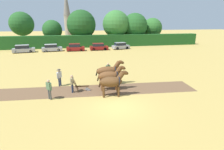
% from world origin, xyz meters
% --- Properties ---
extents(ground_plane, '(240.00, 240.00, 0.00)m').
position_xyz_m(ground_plane, '(0.00, 0.00, 0.00)').
color(ground_plane, tan).
extents(plowed_furrow_strip, '(23.16, 4.87, 0.01)m').
position_xyz_m(plowed_furrow_strip, '(-3.41, 3.76, 0.00)').
color(plowed_furrow_strip, brown).
rests_on(plowed_furrow_strip, ground).
extents(hedgerow, '(60.79, 1.92, 2.96)m').
position_xyz_m(hedgerow, '(0.00, 32.93, 1.48)').
color(hedgerow, '#1E511E').
rests_on(hedgerow, ground).
extents(tree_far_left, '(5.98, 5.98, 8.61)m').
position_xyz_m(tree_far_left, '(-15.70, 38.53, 5.60)').
color(tree_far_left, '#4C3823').
rests_on(tree_far_left, ground).
extents(tree_left, '(5.03, 5.03, 6.63)m').
position_xyz_m(tree_left, '(-8.29, 37.51, 4.10)').
color(tree_left, '#423323').
rests_on(tree_left, ground).
extents(tree_center_left, '(7.48, 7.48, 9.15)m').
position_xyz_m(tree_center_left, '(-0.77, 36.42, 5.40)').
color(tree_center_left, '#423323').
rests_on(tree_center_left, ground).
extents(tree_center, '(7.20, 7.20, 9.12)m').
position_xyz_m(tree_center, '(8.42, 36.17, 5.52)').
color(tree_center, brown).
rests_on(tree_center, ground).
extents(tree_center_right, '(7.01, 7.01, 8.48)m').
position_xyz_m(tree_center_right, '(13.83, 36.36, 4.97)').
color(tree_center_right, '#4C3823').
rests_on(tree_center_right, ground).
extents(tree_right, '(5.77, 5.77, 7.24)m').
position_xyz_m(tree_right, '(19.93, 38.23, 4.35)').
color(tree_right, '#4C3823').
rests_on(tree_right, ground).
extents(church_spire, '(2.91, 2.91, 18.92)m').
position_xyz_m(church_spire, '(-5.14, 67.58, 9.90)').
color(church_spire, gray).
rests_on(church_spire, ground).
extents(draft_horse_lead_left, '(2.62, 1.08, 2.31)m').
position_xyz_m(draft_horse_lead_left, '(0.01, 1.98, 1.29)').
color(draft_horse_lead_left, '#513319').
rests_on(draft_horse_lead_left, ground).
extents(draft_horse_lead_right, '(2.73, 1.10, 2.36)m').
position_xyz_m(draft_horse_lead_right, '(0.14, 3.45, 1.33)').
color(draft_horse_lead_right, brown).
rests_on(draft_horse_lead_right, ground).
extents(draft_horse_trail_left, '(2.93, 1.16, 2.54)m').
position_xyz_m(draft_horse_trail_left, '(0.28, 4.91, 1.41)').
color(draft_horse_trail_left, brown).
rests_on(draft_horse_trail_left, ground).
extents(plow, '(1.51, 0.49, 1.13)m').
position_xyz_m(plow, '(-2.32, 3.66, 0.31)').
color(plow, '#4C331E').
rests_on(plow, ground).
extents(farmer_at_plow, '(0.29, 0.64, 1.61)m').
position_xyz_m(farmer_at_plow, '(-3.31, 3.50, 0.93)').
color(farmer_at_plow, '#28334C').
rests_on(farmer_at_plow, ground).
extents(farmer_beside_team, '(0.60, 0.44, 1.73)m').
position_xyz_m(farmer_beside_team, '(0.61, 6.94, 1.01)').
color(farmer_beside_team, '#38332D').
rests_on(farmer_beside_team, ground).
extents(farmer_onlooker_left, '(0.47, 0.54, 1.69)m').
position_xyz_m(farmer_onlooker_left, '(-5.12, 2.36, 0.99)').
color(farmer_onlooker_left, '#4C4C4C').
rests_on(farmer_onlooker_left, ground).
extents(farmer_onlooker_right, '(0.45, 0.56, 1.73)m').
position_xyz_m(farmer_onlooker_right, '(-4.54, 5.47, 1.02)').
color(farmer_onlooker_right, '#28334C').
rests_on(farmer_onlooker_right, ground).
extents(parked_car_far_left, '(4.50, 2.50, 1.57)m').
position_xyz_m(parked_car_far_left, '(-13.25, 27.51, 0.75)').
color(parked_car_far_left, '#9E9EA8').
rests_on(parked_car_far_left, ground).
extents(parked_car_left, '(4.34, 2.27, 1.53)m').
position_xyz_m(parked_car_left, '(-7.72, 27.90, 0.74)').
color(parked_car_left, '#A8A8B2').
rests_on(parked_car_left, ground).
extents(parked_car_center_left, '(3.85, 1.83, 1.59)m').
position_xyz_m(parked_car_center_left, '(-2.74, 27.38, 0.75)').
color(parked_car_center_left, maroon).
rests_on(parked_car_center_left, ground).
extents(parked_car_center, '(4.08, 1.79, 1.52)m').
position_xyz_m(parked_car_center, '(2.42, 27.56, 0.73)').
color(parked_car_center, maroon).
rests_on(parked_car_center, ground).
extents(parked_car_center_right, '(4.17, 2.44, 1.55)m').
position_xyz_m(parked_car_center_right, '(7.60, 27.83, 0.75)').
color(parked_car_center_right, '#9E9EA8').
rests_on(parked_car_center_right, ground).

